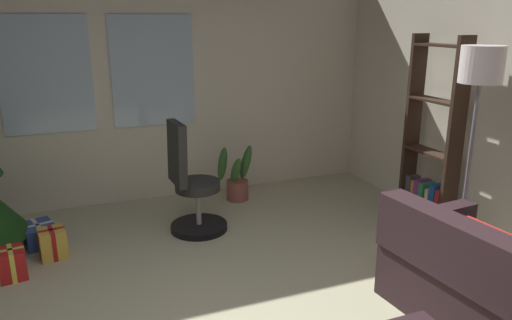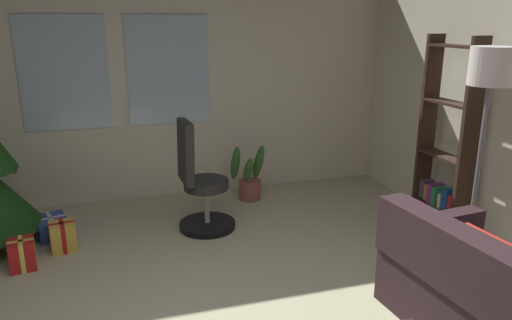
{
  "view_description": "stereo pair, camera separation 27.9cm",
  "coord_description": "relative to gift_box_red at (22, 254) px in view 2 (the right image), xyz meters",
  "views": [
    {
      "loc": [
        -0.75,
        -2.24,
        2.02
      ],
      "look_at": [
        0.51,
        0.99,
        1.0
      ],
      "focal_mm": 33.8,
      "sensor_mm": 36.0,
      "label": 1
    },
    {
      "loc": [
        -0.49,
        -2.33,
        2.02
      ],
      "look_at": [
        0.51,
        0.99,
        1.0
      ],
      "focal_mm": 33.8,
      "sensor_mm": 36.0,
      "label": 2
    }
  ],
  "objects": [
    {
      "name": "wall_back_with_windows",
      "position": [
        1.3,
        1.48,
        1.22
      ],
      "size": [
        5.44,
        0.12,
        2.67
      ],
      "color": "beige",
      "rests_on": "ground_plane"
    },
    {
      "name": "gift_box_red",
      "position": [
        0.0,
        0.0,
        0.0
      ],
      "size": [
        0.24,
        0.26,
        0.25
      ],
      "color": "red",
      "rests_on": "ground_plane"
    },
    {
      "name": "gift_box_gold",
      "position": [
        0.3,
        0.27,
        0.0
      ],
      "size": [
        0.25,
        0.26,
        0.26
      ],
      "color": "gold",
      "rests_on": "ground_plane"
    },
    {
      "name": "gift_box_blue",
      "position": [
        0.17,
        0.59,
        -0.03
      ],
      "size": [
        0.36,
        0.41,
        0.2
      ],
      "color": "#2D4C99",
      "rests_on": "ground_plane"
    },
    {
      "name": "office_chair",
      "position": [
        1.58,
        0.35,
        0.31
      ],
      "size": [
        0.56,
        0.56,
        1.11
      ],
      "color": "black",
      "rests_on": "ground_plane"
    },
    {
      "name": "bookshelf",
      "position": [
        3.82,
        -0.35,
        0.69
      ],
      "size": [
        0.18,
        0.64,
        1.89
      ],
      "color": "#322217",
      "rests_on": "ground_plane"
    },
    {
      "name": "floor_lamp",
      "position": [
        3.49,
        -1.16,
        1.41
      ],
      "size": [
        0.32,
        0.32,
        1.83
      ],
      "color": "slate",
      "rests_on": "ground_plane"
    },
    {
      "name": "potted_plant",
      "position": [
        2.27,
        1.01,
        0.13
      ],
      "size": [
        0.43,
        0.33,
        0.68
      ],
      "color": "#905042",
      "rests_on": "ground_plane"
    }
  ]
}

